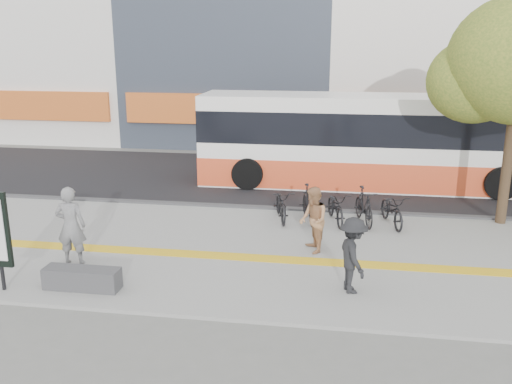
% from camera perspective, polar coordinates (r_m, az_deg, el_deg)
% --- Properties ---
extents(ground, '(120.00, 120.00, 0.00)m').
position_cam_1_polar(ground, '(12.49, -4.07, -8.70)').
color(ground, slate).
rests_on(ground, ground).
extents(sidewalk, '(40.00, 7.00, 0.08)m').
position_cam_1_polar(sidewalk, '(13.83, -2.68, -6.04)').
color(sidewalk, gray).
rests_on(sidewalk, ground).
extents(tactile_strip, '(40.00, 0.45, 0.01)m').
position_cam_1_polar(tactile_strip, '(13.36, -3.12, -6.63)').
color(tactile_strip, gold).
rests_on(tactile_strip, sidewalk).
extents(street, '(40.00, 8.00, 0.06)m').
position_cam_1_polar(street, '(20.89, 1.43, 1.43)').
color(street, black).
rests_on(street, ground).
extents(curb, '(40.00, 0.25, 0.14)m').
position_cam_1_polar(curb, '(17.07, -0.34, -1.68)').
color(curb, '#3E3E41').
rests_on(curb, ground).
extents(bench, '(1.60, 0.45, 0.45)m').
position_cam_1_polar(bench, '(12.18, -17.55, -8.52)').
color(bench, '#3E3E41').
rests_on(bench, sidewalk).
extents(bus, '(11.99, 2.84, 3.19)m').
position_cam_1_polar(bus, '(19.94, 11.73, 4.92)').
color(bus, white).
rests_on(bus, street).
extents(bicycle_row, '(4.14, 1.86, 1.03)m').
position_cam_1_polar(bicycle_row, '(15.76, 8.27, -1.45)').
color(bicycle_row, black).
rests_on(bicycle_row, sidewalk).
extents(seated_woman, '(0.73, 0.53, 1.85)m').
position_cam_1_polar(seated_woman, '(13.29, -18.61, -3.34)').
color(seated_woman, black).
rests_on(seated_woman, sidewalk).
extents(pedestrian_tan, '(0.83, 0.94, 1.63)m').
position_cam_1_polar(pedestrian_tan, '(13.42, 5.94, -2.91)').
color(pedestrian_tan, '#B07D54').
rests_on(pedestrian_tan, sidewalk).
extents(pedestrian_dark, '(0.88, 1.16, 1.59)m').
position_cam_1_polar(pedestrian_dark, '(11.45, 9.99, -6.46)').
color(pedestrian_dark, black).
rests_on(pedestrian_dark, sidewalk).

